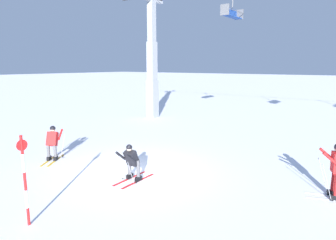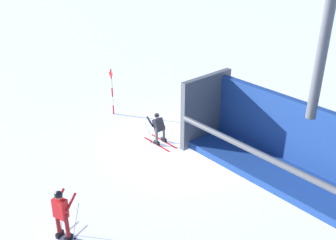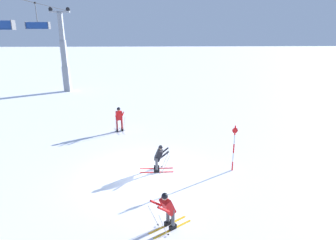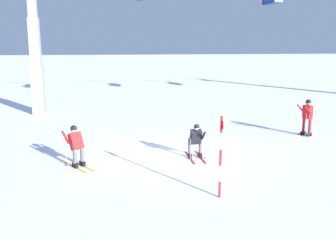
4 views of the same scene
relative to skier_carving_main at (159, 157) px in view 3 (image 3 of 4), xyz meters
name	(u,v)px [view 3 (image 3 of 4)]	position (x,y,z in m)	size (l,w,h in m)	color
ground_plane	(143,176)	(-0.59, 0.81, -0.77)	(260.00, 260.00, 0.00)	white
skier_carving_main	(159,157)	(0.00, 0.00, 0.00)	(0.71, 1.71, 1.49)	red
lift_tower_far	(64,58)	(20.70, 10.65, 3.15)	(0.70, 2.32, 9.40)	gray
chairlift_seat_middle	(38,25)	(14.11, 10.65, 6.59)	(0.61, 2.07, 2.27)	black
trail_marker_pole	(234,147)	(-0.14, -3.76, 0.52)	(0.07, 0.28, 2.41)	red
skier_distant_uphill	(119,117)	(6.06, 2.72, 0.27)	(1.68, 0.98, 1.81)	white
skier_distant_downhill	(167,208)	(-4.48, -0.25, 0.09)	(1.31, 1.60, 1.62)	yellow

